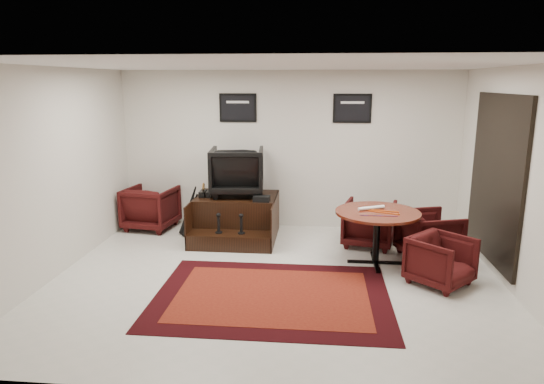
{
  "coord_description": "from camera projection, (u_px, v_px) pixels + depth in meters",
  "views": [
    {
      "loc": [
        0.53,
        -6.09,
        2.61
      ],
      "look_at": [
        -0.14,
        0.9,
        1.0
      ],
      "focal_mm": 32.0,
      "sensor_mm": 36.0,
      "label": 1
    }
  ],
  "objects": [
    {
      "name": "room_shell",
      "position": [
        309.0,
        147.0,
        6.22
      ],
      "size": [
        6.02,
        5.02,
        2.81
      ],
      "color": "beige",
      "rests_on": "ground"
    },
    {
      "name": "armchair_side",
      "position": [
        151.0,
        206.0,
        8.71
      ],
      "size": [
        0.93,
        0.89,
        0.85
      ],
      "primitive_type": "imported",
      "rotation": [
        0.0,
        0.0,
        2.98
      ],
      "color": "black",
      "rests_on": "ground"
    },
    {
      "name": "shine_podium",
      "position": [
        236.0,
        218.0,
        8.26
      ],
      "size": [
        1.37,
        1.41,
        0.7
      ],
      "color": "black",
      "rests_on": "ground"
    },
    {
      "name": "table_chair_window",
      "position": [
        430.0,
        233.0,
        7.24
      ],
      "size": [
        0.91,
        0.94,
        0.79
      ],
      "primitive_type": "imported",
      "rotation": [
        0.0,
        0.0,
        1.87
      ],
      "color": "black",
      "rests_on": "ground"
    },
    {
      "name": "umbrella_black",
      "position": [
        191.0,
        215.0,
        8.22
      ],
      "size": [
        0.29,
        0.11,
        0.79
      ],
      "primitive_type": null,
      "color": "black",
      "rests_on": "ground"
    },
    {
      "name": "polish_kit",
      "position": [
        262.0,
        199.0,
        7.84
      ],
      "size": [
        0.27,
        0.19,
        0.09
      ],
      "primitive_type": "cube",
      "rotation": [
        0.0,
        0.0,
        -0.02
      ],
      "color": "black",
      "rests_on": "shine_podium"
    },
    {
      "name": "paper_roll",
      "position": [
        371.0,
        208.0,
        7.01
      ],
      "size": [
        0.4,
        0.23,
        0.05
      ],
      "primitive_type": "cylinder",
      "rotation": [
        0.0,
        1.57,
        0.45
      ],
      "color": "white",
      "rests_on": "meeting_table"
    },
    {
      "name": "ground",
      "position": [
        276.0,
        279.0,
        6.54
      ],
      "size": [
        6.0,
        6.0,
        0.0
      ],
      "primitive_type": "plane",
      "color": "beige",
      "rests_on": "ground"
    },
    {
      "name": "meeting_table",
      "position": [
        377.0,
        218.0,
        6.95
      ],
      "size": [
        1.21,
        1.21,
        0.79
      ],
      "color": "#3F1409",
      "rests_on": "ground"
    },
    {
      "name": "shine_chair",
      "position": [
        237.0,
        169.0,
        8.21
      ],
      "size": [
        0.96,
        0.91,
        0.91
      ],
      "primitive_type": "imported",
      "rotation": [
        0.0,
        0.0,
        3.24
      ],
      "color": "black",
      "rests_on": "shine_podium"
    },
    {
      "name": "table_chair_back",
      "position": [
        369.0,
        221.0,
        7.82
      ],
      "size": [
        0.93,
        0.9,
        0.8
      ],
      "primitive_type": "imported",
      "rotation": [
        0.0,
        0.0,
        2.9
      ],
      "color": "black",
      "rests_on": "ground"
    },
    {
      "name": "table_clutter",
      "position": [
        382.0,
        213.0,
        6.83
      ],
      "size": [
        0.57,
        0.34,
        0.01
      ],
      "color": "#D24C0B",
      "rests_on": "meeting_table"
    },
    {
      "name": "area_rug",
      "position": [
        272.0,
        296.0,
        6.02
      ],
      "size": [
        2.9,
        2.17,
        0.01
      ],
      "color": "black",
      "rests_on": "ground"
    },
    {
      "name": "table_chair_corner",
      "position": [
        441.0,
        258.0,
        6.3
      ],
      "size": [
        0.95,
        0.95,
        0.72
      ],
      "primitive_type": "imported",
      "rotation": [
        0.0,
        0.0,
        0.81
      ],
      "color": "black",
      "rests_on": "ground"
    },
    {
      "name": "umbrella_hooked",
      "position": [
        189.0,
        210.0,
        8.34
      ],
      "size": [
        0.33,
        0.12,
        0.89
      ],
      "primitive_type": null,
      "color": "black",
      "rests_on": "ground"
    },
    {
      "name": "shoes_pair",
      "position": [
        206.0,
        194.0,
        8.19
      ],
      "size": [
        0.23,
        0.27,
        0.1
      ],
      "color": "black",
      "rests_on": "shine_podium"
    }
  ]
}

